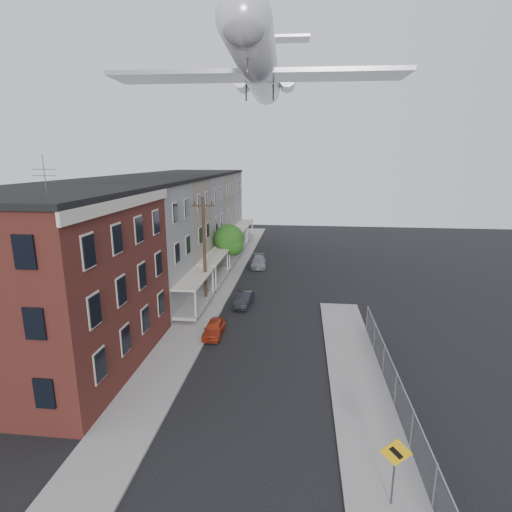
{
  "coord_description": "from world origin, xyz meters",
  "views": [
    {
      "loc": [
        2.19,
        -13.05,
        11.93
      ],
      "look_at": [
        -0.28,
        8.54,
        6.63
      ],
      "focal_mm": 28.0,
      "sensor_mm": 36.0,
      "label": 1
    }
  ],
  "objects": [
    {
      "name": "row_house_e",
      "position": [
        -11.96,
        44.5,
        5.13
      ],
      "size": [
        11.98,
        7.0,
        10.3
      ],
      "color": "#60605E",
      "rests_on": "ground"
    },
    {
      "name": "car_mid",
      "position": [
        -2.37,
        18.04,
        0.55
      ],
      "size": [
        1.45,
        3.45,
        1.11
      ],
      "primitive_type": "imported",
      "rotation": [
        0.0,
        0.0,
        -0.08
      ],
      "color": "black",
      "rests_on": "ground"
    },
    {
      "name": "row_house_d",
      "position": [
        -11.96,
        37.5,
        5.13
      ],
      "size": [
        11.98,
        7.0,
        10.3
      ],
      "color": "slate",
      "rests_on": "ground"
    },
    {
      "name": "warning_sign",
      "position": [
        5.6,
        -1.03,
        1.88
      ],
      "size": [
        1.1,
        0.11,
        2.8
      ],
      "color": "#515156",
      "rests_on": "ground"
    },
    {
      "name": "curb_right",
      "position": [
        4.05,
        6.0,
        0.07
      ],
      "size": [
        0.15,
        26.0,
        0.14
      ],
      "primitive_type": "cube",
      "color": "gray",
      "rests_on": "ground"
    },
    {
      "name": "car_far",
      "position": [
        -2.5,
        30.44,
        0.59
      ],
      "size": [
        1.96,
        4.16,
        1.17
      ],
      "primitive_type": "imported",
      "rotation": [
        0.0,
        0.0,
        0.08
      ],
      "color": "gray",
      "rests_on": "ground"
    },
    {
      "name": "row_house_b",
      "position": [
        -11.96,
        23.5,
        5.13
      ],
      "size": [
        11.98,
        7.0,
        10.3
      ],
      "color": "slate",
      "rests_on": "ground"
    },
    {
      "name": "curb_left",
      "position": [
        -4.05,
        24.0,
        0.07
      ],
      "size": [
        0.15,
        62.0,
        0.14
      ],
      "primitive_type": "cube",
      "color": "gray",
      "rests_on": "ground"
    },
    {
      "name": "corner_building",
      "position": [
        -12.0,
        7.0,
        5.16
      ],
      "size": [
        10.31,
        12.3,
        12.15
      ],
      "color": "#3C1613",
      "rests_on": "ground"
    },
    {
      "name": "row_house_a",
      "position": [
        -11.96,
        16.5,
        5.13
      ],
      "size": [
        11.98,
        7.0,
        10.3
      ],
      "color": "#60605E",
      "rests_on": "ground"
    },
    {
      "name": "sidewalk_right",
      "position": [
        5.5,
        6.0,
        0.06
      ],
      "size": [
        3.0,
        26.0,
        0.12
      ],
      "primitive_type": "cube",
      "color": "gray",
      "rests_on": "ground"
    },
    {
      "name": "car_near",
      "position": [
        -3.6,
        12.05,
        0.53
      ],
      "size": [
        1.28,
        3.13,
        1.07
      ],
      "primitive_type": "imported",
      "rotation": [
        0.0,
        0.0,
        0.01
      ],
      "color": "#A22E15",
      "rests_on": "ground"
    },
    {
      "name": "row_house_c",
      "position": [
        -11.96,
        30.5,
        5.13
      ],
      "size": [
        11.98,
        7.0,
        10.3
      ],
      "color": "#60605E",
      "rests_on": "ground"
    },
    {
      "name": "airplane",
      "position": [
        -2.28,
        29.08,
        20.62
      ],
      "size": [
        27.47,
        31.36,
        9.11
      ],
      "color": "silver",
      "rests_on": "ground"
    },
    {
      "name": "utility_pole",
      "position": [
        -5.6,
        18.0,
        4.67
      ],
      "size": [
        1.8,
        0.26,
        9.0
      ],
      "color": "black",
      "rests_on": "ground"
    },
    {
      "name": "ground",
      "position": [
        0.0,
        0.0,
        0.0
      ],
      "size": [
        120.0,
        120.0,
        0.0
      ],
      "primitive_type": "plane",
      "color": "black",
      "rests_on": "ground"
    },
    {
      "name": "sidewalk_left",
      "position": [
        -5.5,
        24.0,
        0.06
      ],
      "size": [
        3.0,
        62.0,
        0.12
      ],
      "primitive_type": "cube",
      "color": "gray",
      "rests_on": "ground"
    },
    {
      "name": "street_tree",
      "position": [
        -5.27,
        27.92,
        3.45
      ],
      "size": [
        3.22,
        3.2,
        5.2
      ],
      "color": "black",
      "rests_on": "ground"
    },
    {
      "name": "chainlink_fence",
      "position": [
        7.0,
        5.0,
        1.0
      ],
      "size": [
        0.06,
        18.06,
        1.9
      ],
      "color": "gray",
      "rests_on": "ground"
    }
  ]
}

